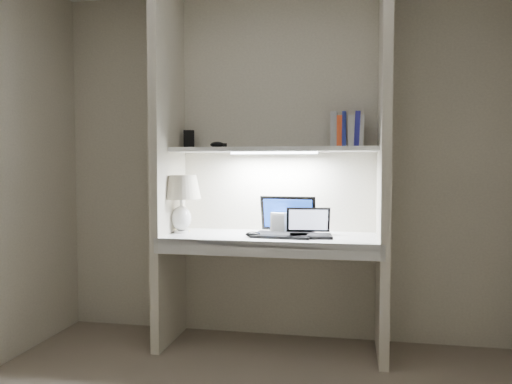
% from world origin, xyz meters
% --- Properties ---
extents(back_wall, '(3.20, 0.01, 2.50)m').
position_xyz_m(back_wall, '(0.00, 1.50, 1.25)').
color(back_wall, beige).
rests_on(back_wall, floor).
extents(alcove_panel_left, '(0.06, 0.55, 2.50)m').
position_xyz_m(alcove_panel_left, '(-0.73, 1.23, 1.25)').
color(alcove_panel_left, beige).
rests_on(alcove_panel_left, floor).
extents(alcove_panel_right, '(0.06, 0.55, 2.50)m').
position_xyz_m(alcove_panel_right, '(0.73, 1.23, 1.25)').
color(alcove_panel_right, beige).
rests_on(alcove_panel_right, floor).
extents(desk, '(1.40, 0.55, 0.04)m').
position_xyz_m(desk, '(0.00, 1.23, 0.75)').
color(desk, white).
rests_on(desk, alcove_panel_left).
extents(desk_apron, '(1.46, 0.03, 0.10)m').
position_xyz_m(desk_apron, '(0.00, 0.96, 0.72)').
color(desk_apron, silver).
rests_on(desk_apron, desk).
extents(shelf, '(1.40, 0.36, 0.03)m').
position_xyz_m(shelf, '(0.00, 1.32, 1.35)').
color(shelf, silver).
rests_on(shelf, back_wall).
extents(strip_light, '(0.60, 0.04, 0.02)m').
position_xyz_m(strip_light, '(0.00, 1.32, 1.33)').
color(strip_light, white).
rests_on(strip_light, shelf).
extents(table_lamp, '(0.28, 0.28, 0.40)m').
position_xyz_m(table_lamp, '(-0.64, 1.24, 1.04)').
color(table_lamp, white).
rests_on(table_lamp, desk).
extents(laptop_main, '(0.41, 0.36, 0.26)m').
position_xyz_m(laptop_main, '(0.09, 1.25, 0.83)').
color(laptop_main, black).
rests_on(laptop_main, desk).
extents(laptop_netbook, '(0.32, 0.29, 0.19)m').
position_xyz_m(laptop_netbook, '(0.25, 1.22, 0.81)').
color(laptop_netbook, black).
rests_on(laptop_netbook, desk).
extents(speaker, '(0.12, 0.10, 0.15)m').
position_xyz_m(speaker, '(0.04, 1.33, 0.84)').
color(speaker, silver).
rests_on(speaker, desk).
extents(mouse, '(0.12, 0.09, 0.04)m').
position_xyz_m(mouse, '(-0.11, 1.12, 0.79)').
color(mouse, black).
rests_on(mouse, desk).
extents(cable_coil, '(0.11, 0.11, 0.01)m').
position_xyz_m(cable_coil, '(0.18, 1.26, 0.78)').
color(cable_coil, black).
rests_on(cable_coil, desk).
extents(sticky_note, '(0.07, 0.07, 0.00)m').
position_xyz_m(sticky_note, '(-0.64, 1.31, 0.77)').
color(sticky_note, yellow).
rests_on(sticky_note, desk).
extents(book_row, '(0.22, 0.16, 0.24)m').
position_xyz_m(book_row, '(0.49, 1.37, 1.48)').
color(book_row, silver).
rests_on(book_row, shelf).
extents(shelf_box, '(0.09, 0.07, 0.13)m').
position_xyz_m(shelf_box, '(-0.64, 1.41, 1.43)').
color(shelf_box, black).
rests_on(shelf_box, shelf).
extents(shelf_gadget, '(0.11, 0.09, 0.04)m').
position_xyz_m(shelf_gadget, '(-0.40, 1.33, 1.39)').
color(shelf_gadget, black).
rests_on(shelf_gadget, shelf).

